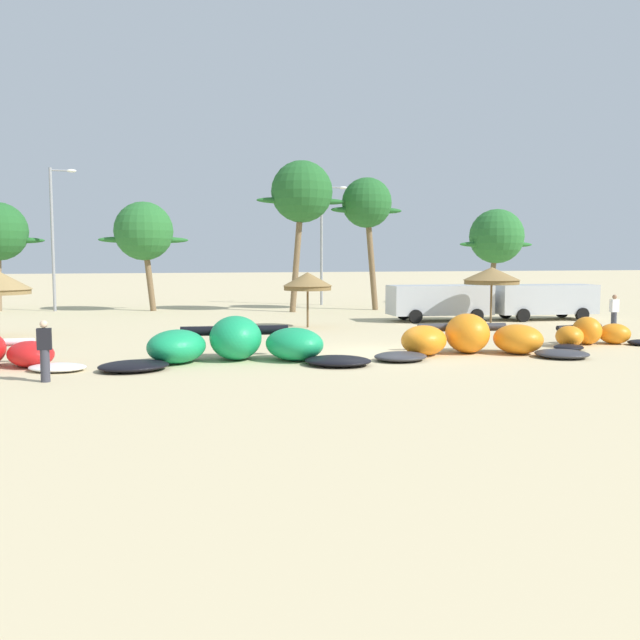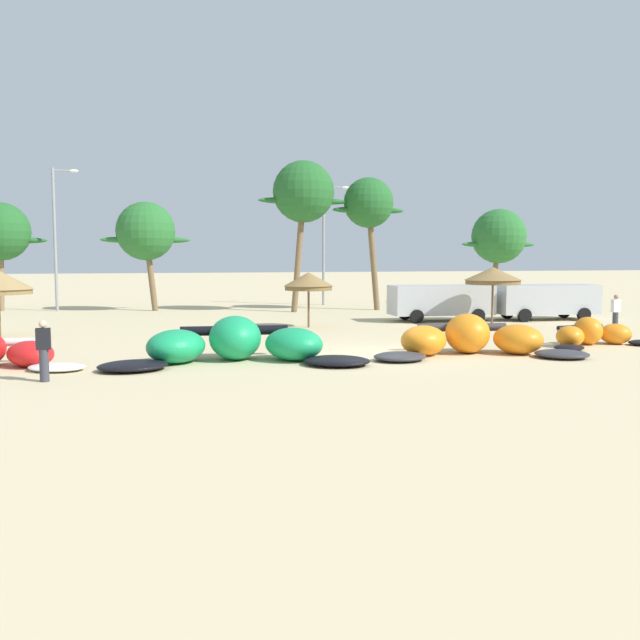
# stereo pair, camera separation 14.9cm
# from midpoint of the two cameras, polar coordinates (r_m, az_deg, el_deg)

# --- Properties ---
(ground_plane) EXTENTS (260.00, 260.00, 0.00)m
(ground_plane) POSITION_cam_midpoint_polar(r_m,az_deg,el_deg) (23.49, 4.77, -2.76)
(ground_plane) COLOR beige
(kite_left) EXTENTS (8.38, 4.32, 1.40)m
(kite_left) POSITION_cam_midpoint_polar(r_m,az_deg,el_deg) (21.60, -7.15, -2.04)
(kite_left) COLOR black
(kite_left) RESTS_ON ground
(kite_left_of_center) EXTENTS (7.36, 3.99, 1.35)m
(kite_left_of_center) POSITION_cam_midpoint_polar(r_m,az_deg,el_deg) (23.57, 12.23, -1.56)
(kite_left_of_center) COLOR #333338
(kite_left_of_center) RESTS_ON ground
(kite_center) EXTENTS (4.95, 2.53, 1.04)m
(kite_center) POSITION_cam_midpoint_polar(r_m,az_deg,el_deg) (27.37, 21.47, -1.13)
(kite_center) COLOR black
(kite_center) RESTS_ON ground
(beach_umbrella_middle) EXTENTS (2.32, 2.32, 2.57)m
(beach_umbrella_middle) POSITION_cam_midpoint_polar(r_m,az_deg,el_deg) (31.92, -1.17, 3.23)
(beach_umbrella_middle) COLOR brown
(beach_umbrella_middle) RESTS_ON ground
(beach_umbrella_near_palms) EXTENTS (2.71, 2.71, 2.80)m
(beach_umbrella_near_palms) POSITION_cam_midpoint_polar(r_m,az_deg,el_deg) (33.73, 13.91, 3.59)
(beach_umbrella_near_palms) COLOR brown
(beach_umbrella_near_palms) RESTS_ON ground
(parked_van) EXTENTS (5.45, 2.58, 1.84)m
(parked_van) POSITION_cam_midpoint_polar(r_m,az_deg,el_deg) (37.75, 17.76, 1.67)
(parked_van) COLOR #B2B7BC
(parked_van) RESTS_ON ground
(parked_car_second) EXTENTS (5.37, 2.54, 1.84)m
(parked_car_second) POSITION_cam_midpoint_polar(r_m,az_deg,el_deg) (35.75, 9.59, 1.66)
(parked_car_second) COLOR #B2B7BC
(parked_car_second) RESTS_ON ground
(person_near_kites) EXTENTS (0.36, 0.24, 1.62)m
(person_near_kites) POSITION_cam_midpoint_polar(r_m,az_deg,el_deg) (19.33, -22.05, -2.38)
(person_near_kites) COLOR #383842
(person_near_kites) RESTS_ON ground
(person_by_umbrellas) EXTENTS (0.36, 0.24, 1.62)m
(person_by_umbrellas) POSITION_cam_midpoint_polar(r_m,az_deg,el_deg) (33.02, 23.06, 0.57)
(person_by_umbrellas) COLOR #383842
(person_by_umbrellas) RESTS_ON ground
(palm_left) EXTENTS (5.32, 3.54, 6.63)m
(palm_left) POSITION_cam_midpoint_polar(r_m,az_deg,el_deg) (43.25, -14.49, 7.09)
(palm_left) COLOR brown
(palm_left) RESTS_ON ground
(palm_left_of_gap) EXTENTS (5.49, 3.66, 8.98)m
(palm_left_of_gap) POSITION_cam_midpoint_polar(r_m,az_deg,el_deg) (41.47, -1.63, 10.48)
(palm_left_of_gap) COLOR brown
(palm_left_of_gap) RESTS_ON ground
(palm_center_left) EXTENTS (4.61, 3.07, 8.15)m
(palm_center_left) POSITION_cam_midpoint_polar(r_m,az_deg,el_deg) (42.85, 3.81, 9.53)
(palm_center_left) COLOR brown
(palm_center_left) RESTS_ON ground
(palm_center_right) EXTENTS (5.60, 3.74, 6.59)m
(palm_center_right) POSITION_cam_midpoint_polar(r_m,az_deg,el_deg) (49.19, 14.33, 6.69)
(palm_center_right) COLOR brown
(palm_center_right) RESTS_ON ground
(lamppost_west) EXTENTS (1.57, 0.24, 8.61)m
(lamppost_west) POSITION_cam_midpoint_polar(r_m,az_deg,el_deg) (44.76, -21.22, 6.85)
(lamppost_west) COLOR gray
(lamppost_west) RESTS_ON ground
(lamppost_west_center) EXTENTS (1.92, 0.24, 8.18)m
(lamppost_west_center) POSITION_cam_midpoint_polar(r_m,az_deg,el_deg) (47.38, 0.24, 6.86)
(lamppost_west_center) COLOR gray
(lamppost_west_center) RESTS_ON ground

